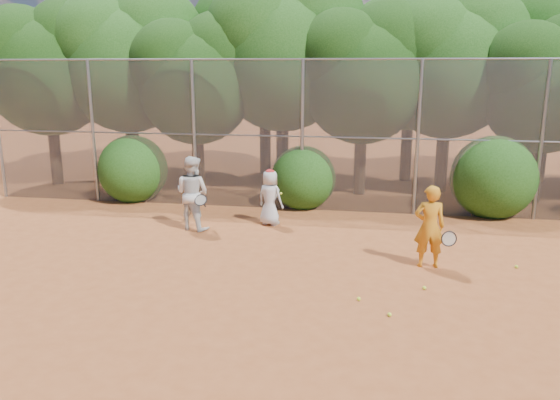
# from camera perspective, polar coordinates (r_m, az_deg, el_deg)

# --- Properties ---
(ground) EXTENTS (80.00, 80.00, 0.00)m
(ground) POSITION_cam_1_polar(r_m,az_deg,el_deg) (9.26, 3.55, -10.53)
(ground) COLOR #954921
(ground) RESTS_ON ground
(fence_back) EXTENTS (20.05, 0.09, 4.03)m
(fence_back) POSITION_cam_1_polar(r_m,az_deg,el_deg) (14.54, 5.80, 6.74)
(fence_back) COLOR gray
(fence_back) RESTS_ON ground
(tree_0) EXTENTS (4.38, 3.81, 6.00)m
(tree_0) POSITION_cam_1_polar(r_m,az_deg,el_deg) (19.40, -23.01, 13.05)
(tree_0) COLOR black
(tree_0) RESTS_ON ground
(tree_1) EXTENTS (4.64, 4.03, 6.35)m
(tree_1) POSITION_cam_1_polar(r_m,az_deg,el_deg) (18.66, -15.52, 14.35)
(tree_1) COLOR black
(tree_1) RESTS_ON ground
(tree_2) EXTENTS (3.99, 3.47, 5.47)m
(tree_2) POSITION_cam_1_polar(r_m,az_deg,el_deg) (17.08, -8.63, 12.84)
(tree_2) COLOR black
(tree_2) RESTS_ON ground
(tree_3) EXTENTS (4.89, 4.26, 6.70)m
(tree_3) POSITION_cam_1_polar(r_m,az_deg,el_deg) (17.48, 0.50, 15.67)
(tree_3) COLOR black
(tree_3) RESTS_ON ground
(tree_4) EXTENTS (4.19, 3.64, 5.73)m
(tree_4) POSITION_cam_1_polar(r_m,az_deg,el_deg) (16.64, 8.88, 13.41)
(tree_4) COLOR black
(tree_4) RESTS_ON ground
(tree_5) EXTENTS (4.51, 3.92, 6.17)m
(tree_5) POSITION_cam_1_polar(r_m,az_deg,el_deg) (17.58, 17.40, 13.92)
(tree_5) COLOR black
(tree_5) RESTS_ON ground
(tree_6) EXTENTS (3.86, 3.36, 5.29)m
(tree_6) POSITION_cam_1_polar(r_m,az_deg,el_deg) (17.09, 26.15, 11.24)
(tree_6) COLOR black
(tree_6) RESTS_ON ground
(tree_9) EXTENTS (4.83, 4.20, 6.62)m
(tree_9) POSITION_cam_1_polar(r_m,az_deg,el_deg) (21.17, -15.38, 14.70)
(tree_9) COLOR black
(tree_9) RESTS_ON ground
(tree_10) EXTENTS (5.15, 4.48, 7.06)m
(tree_10) POSITION_cam_1_polar(r_m,az_deg,el_deg) (19.83, -1.40, 16.10)
(tree_10) COLOR black
(tree_10) RESTS_ON ground
(tree_11) EXTENTS (4.64, 4.03, 6.35)m
(tree_11) POSITION_cam_1_polar(r_m,az_deg,el_deg) (19.08, 13.74, 14.43)
(tree_11) COLOR black
(tree_11) RESTS_ON ground
(tree_12) EXTENTS (5.02, 4.37, 6.88)m
(tree_12) POSITION_cam_1_polar(r_m,az_deg,el_deg) (20.47, 26.76, 14.29)
(tree_12) COLOR black
(tree_12) RESTS_ON ground
(bush_0) EXTENTS (2.00, 2.00, 2.00)m
(bush_0) POSITION_cam_1_polar(r_m,az_deg,el_deg) (16.46, -15.12, 3.45)
(bush_0) COLOR #1B4611
(bush_0) RESTS_ON ground
(bush_1) EXTENTS (1.80, 1.80, 1.80)m
(bush_1) POSITION_cam_1_polar(r_m,az_deg,el_deg) (15.10, 2.44, 2.63)
(bush_1) COLOR #1B4611
(bush_1) RESTS_ON ground
(bush_2) EXTENTS (2.20, 2.20, 2.20)m
(bush_2) POSITION_cam_1_polar(r_m,az_deg,el_deg) (15.27, 21.41, 2.58)
(bush_2) COLOR #1B4611
(bush_2) RESTS_ON ground
(player_yellow) EXTENTS (0.82, 0.48, 1.63)m
(player_yellow) POSITION_cam_1_polar(r_m,az_deg,el_deg) (10.89, 15.36, -2.70)
(player_yellow) COLOR orange
(player_yellow) RESTS_ON ground
(player_teen) EXTENTS (0.78, 0.65, 1.39)m
(player_teen) POSITION_cam_1_polar(r_m,az_deg,el_deg) (13.37, -1.04, 0.29)
(player_teen) COLOR silver
(player_teen) RESTS_ON ground
(player_white) EXTENTS (1.03, 0.91, 1.77)m
(player_white) POSITION_cam_1_polar(r_m,az_deg,el_deg) (13.13, -9.15, 0.72)
(player_white) COLOR silver
(player_white) RESTS_ON ground
(ball_0) EXTENTS (0.07, 0.07, 0.07)m
(ball_0) POSITION_cam_1_polar(r_m,az_deg,el_deg) (10.00, 14.85, -8.87)
(ball_0) COLOR #C2E229
(ball_0) RESTS_ON ground
(ball_1) EXTENTS (0.07, 0.07, 0.07)m
(ball_1) POSITION_cam_1_polar(r_m,az_deg,el_deg) (11.59, 23.47, -6.42)
(ball_1) COLOR #C2E229
(ball_1) RESTS_ON ground
(ball_2) EXTENTS (0.07, 0.07, 0.07)m
(ball_2) POSITION_cam_1_polar(r_m,az_deg,el_deg) (9.34, 8.23, -10.19)
(ball_2) COLOR #C2E229
(ball_2) RESTS_ON ground
(ball_4) EXTENTS (0.07, 0.07, 0.07)m
(ball_4) POSITION_cam_1_polar(r_m,az_deg,el_deg) (8.88, 11.37, -11.66)
(ball_4) COLOR #C2E229
(ball_4) RESTS_ON ground
(ball_5) EXTENTS (0.07, 0.07, 0.07)m
(ball_5) POSITION_cam_1_polar(r_m,az_deg,el_deg) (13.36, 15.25, -3.15)
(ball_5) COLOR #C2E229
(ball_5) RESTS_ON ground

